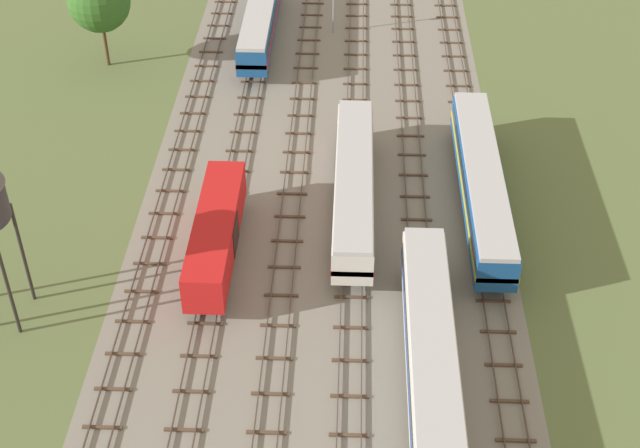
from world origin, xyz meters
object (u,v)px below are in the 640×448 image
Objects in this scene: freight_boxcar_left_near at (216,233)px; passenger_coach_centre_right_nearest at (432,360)px; diesel_railcar_left_far at (261,17)px; diesel_railcar_centre_mid at (354,184)px; passenger_coach_right_midfar at (482,181)px.

passenger_coach_centre_right_nearest is at bearing -39.16° from freight_boxcar_left_near.
diesel_railcar_left_far is at bearing 90.01° from freight_boxcar_left_near.
diesel_railcar_centre_mid and diesel_railcar_left_far have the same top height.
diesel_railcar_centre_mid is 1.00× the size of diesel_railcar_left_far.
diesel_railcar_centre_mid is 0.93× the size of passenger_coach_right_midfar.
diesel_railcar_centre_mid is at bearing -71.35° from diesel_railcar_left_far.
diesel_railcar_centre_mid is 9.80m from passenger_coach_right_midfar.
passenger_coach_centre_right_nearest is 19.47m from passenger_coach_right_midfar.
diesel_railcar_left_far is (-14.66, 47.09, -0.02)m from passenger_coach_centre_right_nearest.
passenger_coach_right_midfar is 34.36m from diesel_railcar_left_far.
diesel_railcar_centre_mid reaches higher than freight_boxcar_left_near.
diesel_railcar_left_far is (-19.55, 28.25, -0.02)m from passenger_coach_right_midfar.
freight_boxcar_left_near is 11.56m from diesel_railcar_centre_mid.
diesel_railcar_left_far is (-0.01, 35.16, 0.15)m from freight_boxcar_left_near.
passenger_coach_right_midfar is at bearing 19.46° from freight_boxcar_left_near.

